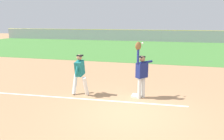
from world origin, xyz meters
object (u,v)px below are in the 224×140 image
at_px(parked_car_blue, 125,35).
at_px(parked_car_tan, 157,36).
at_px(first_base, 136,96).
at_px(parked_car_red, 192,36).
at_px(fielder, 141,71).
at_px(baseball, 142,43).
at_px(runner, 80,72).

relative_size(parked_car_blue, parked_car_tan, 0.98).
relative_size(first_base, parked_car_red, 0.08).
distance_m(fielder, baseball, 1.09).
xyz_separation_m(runner, parked_car_tan, (1.58, 27.78, -0.32)).
relative_size(baseball, parked_car_red, 0.02).
height_order(first_base, parked_car_tan, parked_car_tan).
height_order(baseball, parked_car_blue, baseball).
height_order(first_base, fielder, fielder).
xyz_separation_m(fielder, runner, (-2.50, -0.27, -0.12)).
height_order(fielder, parked_car_blue, fielder).
bearing_deg(fielder, parked_car_red, -58.26).
xyz_separation_m(parked_car_tan, parked_car_red, (5.27, -0.10, 0.00)).
distance_m(baseball, parked_car_tan, 27.39).
distance_m(parked_car_tan, parked_car_red, 5.27).
xyz_separation_m(first_base, parked_car_red, (4.53, 27.31, 0.63)).
bearing_deg(runner, parked_car_red, 77.84).
bearing_deg(first_base, runner, -171.19).
bearing_deg(first_base, fielder, -26.83).
bearing_deg(parked_car_blue, parked_car_tan, -5.10).
xyz_separation_m(runner, parked_car_blue, (-3.62, 28.14, -0.32)).
xyz_separation_m(first_base, baseball, (0.17, 0.08, 2.16)).
bearing_deg(runner, fielder, 7.84).
xyz_separation_m(first_base, parked_car_blue, (-5.94, 27.78, 0.63)).
distance_m(runner, parked_car_tan, 27.82).
height_order(first_base, parked_car_blue, parked_car_blue).
bearing_deg(baseball, runner, -169.91).
distance_m(fielder, parked_car_tan, 27.53).
xyz_separation_m(parked_car_blue, parked_car_red, (10.48, -0.47, 0.00)).
xyz_separation_m(baseball, parked_car_red, (4.36, 27.23, -1.52)).
bearing_deg(parked_car_tan, runner, -97.80).
distance_m(first_base, parked_car_blue, 28.42).
height_order(runner, baseball, baseball).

